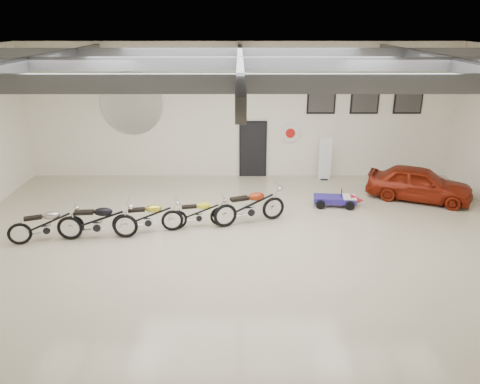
{
  "coord_description": "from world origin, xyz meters",
  "views": [
    {
      "loc": [
        -0.02,
        -11.3,
        5.76
      ],
      "look_at": [
        0.0,
        1.2,
        1.1
      ],
      "focal_mm": 35.0,
      "sensor_mm": 36.0,
      "label": 1
    }
  ],
  "objects_px": {
    "motorcycle_silver": "(46,224)",
    "vintage_car": "(419,183)",
    "motorcycle_red": "(250,205)",
    "go_kart": "(339,197)",
    "motorcycle_yellow": "(199,212)",
    "motorcycle_black": "(97,220)",
    "banner_stand": "(325,158)",
    "motorcycle_gold": "(148,216)"
  },
  "relations": [
    {
      "from": "motorcycle_yellow",
      "to": "vintage_car",
      "type": "relative_size",
      "value": 0.53
    },
    {
      "from": "motorcycle_yellow",
      "to": "go_kart",
      "type": "xyz_separation_m",
      "value": [
        4.43,
        1.63,
        -0.16
      ]
    },
    {
      "from": "motorcycle_silver",
      "to": "vintage_car",
      "type": "relative_size",
      "value": 0.58
    },
    {
      "from": "motorcycle_silver",
      "to": "motorcycle_black",
      "type": "xyz_separation_m",
      "value": [
        1.37,
        0.11,
        0.06
      ]
    },
    {
      "from": "vintage_car",
      "to": "motorcycle_yellow",
      "type": "bearing_deg",
      "value": 130.25
    },
    {
      "from": "banner_stand",
      "to": "motorcycle_silver",
      "type": "xyz_separation_m",
      "value": [
        -8.5,
        -5.16,
        -0.36
      ]
    },
    {
      "from": "banner_stand",
      "to": "motorcycle_silver",
      "type": "distance_m",
      "value": 9.95
    },
    {
      "from": "motorcycle_silver",
      "to": "motorcycle_yellow",
      "type": "bearing_deg",
      "value": -9.35
    },
    {
      "from": "motorcycle_yellow",
      "to": "vintage_car",
      "type": "distance_m",
      "value": 7.54
    },
    {
      "from": "banner_stand",
      "to": "vintage_car",
      "type": "relative_size",
      "value": 0.51
    },
    {
      "from": "motorcycle_red",
      "to": "vintage_car",
      "type": "relative_size",
      "value": 0.66
    },
    {
      "from": "go_kart",
      "to": "vintage_car",
      "type": "distance_m",
      "value": 2.85
    },
    {
      "from": "motorcycle_silver",
      "to": "motorcycle_yellow",
      "type": "xyz_separation_m",
      "value": [
        4.1,
        0.88,
        -0.04
      ]
    },
    {
      "from": "vintage_car",
      "to": "go_kart",
      "type": "bearing_deg",
      "value": 125.14
    },
    {
      "from": "motorcycle_black",
      "to": "motorcycle_gold",
      "type": "distance_m",
      "value": 1.38
    },
    {
      "from": "banner_stand",
      "to": "go_kart",
      "type": "bearing_deg",
      "value": -89.94
    },
    {
      "from": "motorcycle_black",
      "to": "vintage_car",
      "type": "bearing_deg",
      "value": 12.03
    },
    {
      "from": "go_kart",
      "to": "motorcycle_gold",
      "type": "bearing_deg",
      "value": -154.95
    },
    {
      "from": "motorcycle_gold",
      "to": "go_kart",
      "type": "xyz_separation_m",
      "value": [
        5.84,
        2.02,
        -0.21
      ]
    },
    {
      "from": "motorcycle_gold",
      "to": "go_kart",
      "type": "height_order",
      "value": "motorcycle_gold"
    },
    {
      "from": "motorcycle_silver",
      "to": "go_kart",
      "type": "relative_size",
      "value": 1.17
    },
    {
      "from": "motorcycle_silver",
      "to": "motorcycle_black",
      "type": "relative_size",
      "value": 0.9
    },
    {
      "from": "motorcycle_silver",
      "to": "vintage_car",
      "type": "distance_m",
      "value": 11.72
    },
    {
      "from": "motorcycle_silver",
      "to": "vintage_car",
      "type": "height_order",
      "value": "vintage_car"
    },
    {
      "from": "go_kart",
      "to": "vintage_car",
      "type": "xyz_separation_m",
      "value": [
        2.77,
        0.59,
        0.27
      ]
    },
    {
      "from": "motorcycle_black",
      "to": "motorcycle_red",
      "type": "relative_size",
      "value": 0.97
    },
    {
      "from": "motorcycle_yellow",
      "to": "motorcycle_black",
      "type": "bearing_deg",
      "value": -175.71
    },
    {
      "from": "banner_stand",
      "to": "motorcycle_yellow",
      "type": "bearing_deg",
      "value": -136.42
    },
    {
      "from": "vintage_car",
      "to": "motorcycle_black",
      "type": "bearing_deg",
      "value": 129.89
    },
    {
      "from": "motorcycle_silver",
      "to": "banner_stand",
      "type": "bearing_deg",
      "value": 9.81
    },
    {
      "from": "motorcycle_red",
      "to": "go_kart",
      "type": "xyz_separation_m",
      "value": [
        2.94,
        1.35,
        -0.27
      ]
    },
    {
      "from": "motorcycle_red",
      "to": "vintage_car",
      "type": "height_order",
      "value": "motorcycle_red"
    },
    {
      "from": "vintage_car",
      "to": "motorcycle_red",
      "type": "bearing_deg",
      "value": 131.87
    },
    {
      "from": "motorcycle_gold",
      "to": "go_kart",
      "type": "bearing_deg",
      "value": 7.63
    },
    {
      "from": "motorcycle_silver",
      "to": "motorcycle_red",
      "type": "xyz_separation_m",
      "value": [
        5.6,
        1.16,
        0.07
      ]
    },
    {
      "from": "motorcycle_gold",
      "to": "motorcycle_yellow",
      "type": "xyz_separation_m",
      "value": [
        1.4,
        0.39,
        -0.05
      ]
    },
    {
      "from": "go_kart",
      "to": "motorcycle_silver",
      "type": "bearing_deg",
      "value": -157.63
    },
    {
      "from": "motorcycle_silver",
      "to": "motorcycle_black",
      "type": "distance_m",
      "value": 1.38
    },
    {
      "from": "motorcycle_black",
      "to": "motorcycle_red",
      "type": "height_order",
      "value": "motorcycle_red"
    },
    {
      "from": "motorcycle_silver",
      "to": "vintage_car",
      "type": "bearing_deg",
      "value": -6.15
    },
    {
      "from": "banner_stand",
      "to": "motorcycle_red",
      "type": "relative_size",
      "value": 0.78
    },
    {
      "from": "go_kart",
      "to": "banner_stand",
      "type": "bearing_deg",
      "value": 96.69
    }
  ]
}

